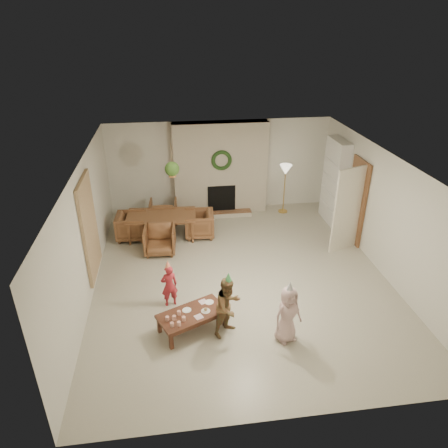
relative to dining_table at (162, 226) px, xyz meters
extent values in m
plane|color=#B7B29E|center=(1.63, -1.96, -0.29)|extent=(7.00, 7.00, 0.00)
plane|color=white|center=(1.63, -1.96, 2.21)|extent=(7.00, 7.00, 0.00)
plane|color=silver|center=(1.63, 1.54, 0.96)|extent=(7.00, 0.00, 7.00)
plane|color=silver|center=(1.63, -5.46, 0.96)|extent=(7.00, 0.00, 7.00)
plane|color=silver|center=(-1.37, -1.96, 0.96)|extent=(0.00, 7.00, 7.00)
plane|color=silver|center=(4.63, -1.96, 0.96)|extent=(0.00, 7.00, 7.00)
cube|color=maroon|center=(1.63, 1.34, 0.96)|extent=(2.50, 0.40, 2.50)
cube|color=brown|center=(1.63, 0.99, -0.23)|extent=(1.60, 0.30, 0.12)
cube|color=black|center=(1.63, 1.16, 0.16)|extent=(0.75, 0.12, 0.75)
torus|color=#193815|center=(1.63, 1.11, 1.26)|extent=(0.54, 0.10, 0.54)
cylinder|color=gold|center=(3.35, 1.04, -0.28)|extent=(0.26, 0.26, 0.03)
cylinder|color=gold|center=(3.35, 1.04, 0.35)|extent=(0.03, 0.03, 1.24)
cone|color=beige|center=(3.35, 1.04, 0.94)|extent=(0.33, 0.33, 0.28)
cube|color=white|center=(4.47, 0.34, 0.81)|extent=(0.30, 1.00, 2.20)
cube|color=white|center=(4.45, 0.34, 0.16)|extent=(0.30, 0.92, 0.03)
cube|color=white|center=(4.45, 0.34, 0.56)|extent=(0.30, 0.92, 0.03)
cube|color=white|center=(4.45, 0.34, 0.96)|extent=(0.30, 0.92, 0.03)
cube|color=white|center=(4.45, 0.34, 1.36)|extent=(0.30, 0.92, 0.03)
cube|color=#AA1F2D|center=(4.43, 0.19, 0.30)|extent=(0.20, 0.40, 0.24)
cube|color=navy|center=(4.43, 0.39, 0.70)|extent=(0.20, 0.44, 0.24)
cube|color=#A48423|center=(4.43, 0.24, 1.09)|extent=(0.20, 0.36, 0.22)
cube|color=brown|center=(4.59, -0.76, 0.73)|extent=(0.05, 0.86, 2.04)
cube|color=beige|center=(4.21, -1.14, 0.71)|extent=(0.77, 0.32, 2.00)
cube|color=tan|center=(-1.33, -1.76, 0.96)|extent=(0.06, 1.20, 2.00)
imported|color=brown|center=(0.00, 0.00, 0.00)|extent=(1.72, 1.03, 0.59)
imported|color=brown|center=(-0.04, -0.73, 0.03)|extent=(0.73, 0.75, 0.65)
imported|color=brown|center=(0.04, 0.73, 0.03)|extent=(0.73, 0.75, 0.65)
imported|color=brown|center=(-0.73, 0.04, 0.03)|extent=(0.75, 0.73, 0.65)
imported|color=brown|center=(0.92, -0.06, 0.03)|extent=(0.75, 0.73, 0.65)
cylinder|color=tan|center=(0.33, -0.46, 1.86)|extent=(0.01, 0.01, 0.70)
cylinder|color=#9E6232|center=(0.33, -0.46, 1.51)|extent=(0.16, 0.16, 0.12)
sphere|color=#2C4F1A|center=(0.33, -0.46, 1.63)|extent=(0.32, 0.32, 0.32)
cube|color=#502A1A|center=(0.51, -3.47, 0.03)|extent=(1.29, 1.00, 0.05)
cube|color=#502A1A|center=(0.51, -3.47, -0.03)|extent=(1.17, 0.89, 0.07)
cube|color=#502A1A|center=(0.14, -3.91, -0.14)|extent=(0.08, 0.08, 0.30)
cube|color=#502A1A|center=(1.09, -3.47, -0.14)|extent=(0.08, 0.08, 0.30)
cube|color=#502A1A|center=(-0.06, -3.48, -0.14)|extent=(0.08, 0.08, 0.30)
cube|color=#502A1A|center=(0.89, -3.04, -0.14)|extent=(0.08, 0.08, 0.30)
cylinder|color=white|center=(0.17, -3.78, 0.10)|extent=(0.08, 0.08, 0.08)
cylinder|color=white|center=(0.09, -3.62, 0.10)|extent=(0.08, 0.08, 0.08)
cylinder|color=white|center=(0.28, -3.78, 0.10)|extent=(0.08, 0.08, 0.08)
cylinder|color=white|center=(0.21, -3.62, 0.10)|extent=(0.08, 0.08, 0.08)
cylinder|color=white|center=(0.36, -3.66, 0.10)|extent=(0.08, 0.08, 0.08)
cylinder|color=white|center=(0.29, -3.50, 0.10)|extent=(0.08, 0.08, 0.08)
cylinder|color=white|center=(0.43, -3.40, 0.06)|extent=(0.21, 0.21, 0.01)
cylinder|color=white|center=(0.75, -3.46, 0.06)|extent=(0.21, 0.21, 0.01)
cylinder|color=white|center=(0.84, -3.23, 0.06)|extent=(0.21, 0.21, 0.01)
sphere|color=tan|center=(0.75, -3.46, 0.10)|extent=(0.08, 0.08, 0.06)
cube|color=#E1A6BF|center=(0.62, -3.60, 0.06)|extent=(0.18, 0.18, 0.01)
cube|color=#E1A6BF|center=(0.73, -3.20, 0.06)|extent=(0.18, 0.18, 0.01)
imported|color=#B42630|center=(0.14, -2.73, 0.14)|extent=(0.36, 0.28, 0.86)
cone|color=#FDCC54|center=(0.14, -2.73, 0.61)|extent=(0.13, 0.13, 0.16)
imported|color=maroon|center=(1.12, -3.63, 0.26)|extent=(0.68, 0.66, 1.10)
cone|color=#50BC66|center=(1.12, -3.63, 0.84)|extent=(0.16, 0.16, 0.18)
imported|color=beige|center=(2.07, -3.94, 0.23)|extent=(0.59, 0.49, 1.04)
cone|color=silver|center=(2.07, -3.94, 0.79)|extent=(0.16, 0.16, 0.19)
camera|label=1|loc=(0.30, -9.11, 4.61)|focal=32.97mm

